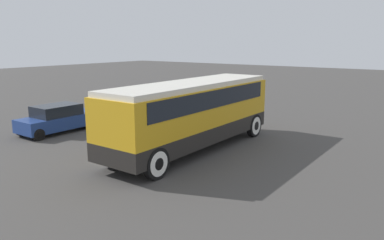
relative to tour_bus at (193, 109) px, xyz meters
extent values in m
plane|color=#423F3D|center=(-0.10, 0.00, -1.90)|extent=(120.00, 120.00, 0.00)
cube|color=black|center=(-0.10, 0.00, -1.03)|extent=(9.76, 2.50, 0.72)
cube|color=gold|center=(-0.10, 0.00, 0.17)|extent=(9.76, 2.50, 1.68)
cube|color=black|center=(-0.10, 0.00, 0.58)|extent=(8.59, 2.54, 0.76)
cube|color=silver|center=(-0.10, 0.00, 1.12)|extent=(9.56, 2.30, 0.22)
cube|color=gold|center=(4.63, 0.00, -0.07)|extent=(0.36, 2.40, 1.93)
cylinder|color=black|center=(3.84, -1.14, -1.31)|extent=(1.18, 0.28, 1.18)
cylinder|color=silver|center=(3.84, -1.14, -1.31)|extent=(0.92, 0.30, 0.92)
cylinder|color=black|center=(3.84, -1.14, -1.31)|extent=(0.45, 0.32, 0.45)
cylinder|color=black|center=(3.84, 1.14, -1.31)|extent=(1.18, 0.28, 1.18)
cylinder|color=silver|center=(3.84, 1.14, -1.31)|extent=(0.92, 0.30, 0.92)
cylinder|color=black|center=(3.84, 1.14, -1.31)|extent=(0.45, 0.32, 0.45)
cylinder|color=black|center=(-3.85, -1.14, -1.31)|extent=(1.18, 0.28, 1.18)
cylinder|color=silver|center=(-3.85, -1.14, -1.31)|extent=(0.92, 0.30, 0.92)
cylinder|color=black|center=(-3.85, -1.14, -1.31)|extent=(0.45, 0.32, 0.45)
cylinder|color=black|center=(-3.85, 1.14, -1.31)|extent=(1.18, 0.28, 1.18)
cylinder|color=silver|center=(-3.85, 1.14, -1.31)|extent=(0.92, 0.30, 0.92)
cylinder|color=black|center=(-3.85, 1.14, -1.31)|extent=(0.45, 0.32, 0.45)
cube|color=navy|center=(-1.44, 8.02, -1.32)|extent=(4.52, 1.76, 0.70)
cube|color=black|center=(-1.62, 8.02, -0.68)|extent=(2.35, 1.58, 0.59)
cylinder|color=black|center=(0.40, 7.23, -1.59)|extent=(0.61, 0.22, 0.61)
cylinder|color=black|center=(0.40, 7.23, -1.59)|extent=(0.23, 0.26, 0.23)
cylinder|color=black|center=(0.40, 8.81, -1.59)|extent=(0.61, 0.22, 0.61)
cylinder|color=black|center=(0.40, 8.81, -1.59)|extent=(0.23, 0.26, 0.23)
cylinder|color=black|center=(-3.27, 7.23, -1.59)|extent=(0.61, 0.22, 0.61)
cylinder|color=black|center=(-3.27, 7.23, -1.59)|extent=(0.23, 0.26, 0.23)
cylinder|color=black|center=(-3.27, 8.81, -1.59)|extent=(0.61, 0.22, 0.61)
cylinder|color=black|center=(-3.27, 8.81, -1.59)|extent=(0.23, 0.26, 0.23)
cube|color=black|center=(4.77, 6.50, -1.33)|extent=(4.34, 1.79, 0.68)
cube|color=black|center=(4.60, 6.50, -0.73)|extent=(2.26, 1.61, 0.53)
cylinder|color=black|center=(6.52, 5.69, -1.60)|extent=(0.60, 0.22, 0.60)
cylinder|color=black|center=(6.52, 5.69, -1.60)|extent=(0.23, 0.26, 0.23)
cylinder|color=black|center=(6.52, 7.30, -1.60)|extent=(0.60, 0.22, 0.60)
cylinder|color=black|center=(6.52, 7.30, -1.60)|extent=(0.23, 0.26, 0.23)
cylinder|color=black|center=(3.03, 5.69, -1.60)|extent=(0.60, 0.22, 0.60)
cylinder|color=black|center=(3.03, 5.69, -1.60)|extent=(0.23, 0.26, 0.23)
cylinder|color=black|center=(3.03, 7.30, -1.60)|extent=(0.60, 0.22, 0.60)
cylinder|color=black|center=(3.03, 7.30, -1.60)|extent=(0.23, 0.26, 0.23)
camera|label=1|loc=(-13.45, -9.73, 2.97)|focal=35.00mm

